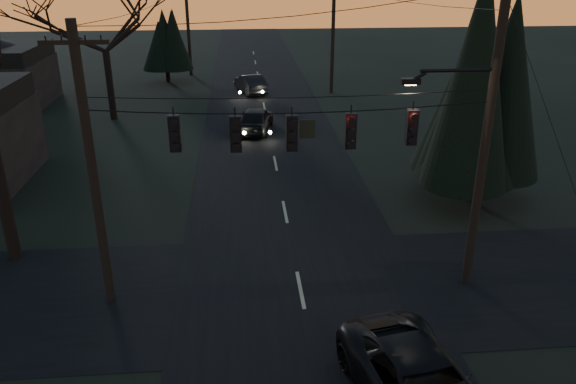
{
  "coord_description": "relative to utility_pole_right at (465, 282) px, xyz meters",
  "views": [
    {
      "loc": [
        -1.77,
        -5.37,
        9.98
      ],
      "look_at": [
        -0.43,
        9.78,
        3.55
      ],
      "focal_mm": 35.0,
      "sensor_mm": 36.0,
      "label": 1
    }
  ],
  "objects": [
    {
      "name": "main_road",
      "position": [
        -5.5,
        10.0,
        0.01
      ],
      "size": [
        8.0,
        120.0,
        0.02
      ],
      "primitive_type": "cube",
      "color": "black",
      "rests_on": "ground"
    },
    {
      "name": "cross_road",
      "position": [
        -5.5,
        0.0,
        0.01
      ],
      "size": [
        60.0,
        7.0,
        0.02
      ],
      "primitive_type": "cube",
      "color": "black",
      "rests_on": "ground"
    },
    {
      "name": "utility_pole_right",
      "position": [
        0.0,
        0.0,
        0.0
      ],
      "size": [
        5.0,
        0.3,
        10.0
      ],
      "primitive_type": null,
      "color": "black",
      "rests_on": "ground"
    },
    {
      "name": "utility_pole_left",
      "position": [
        -11.5,
        0.0,
        0.0
      ],
      "size": [
        1.8,
        0.3,
        8.5
      ],
      "primitive_type": null,
      "color": "black",
      "rests_on": "ground"
    },
    {
      "name": "utility_pole_far_r",
      "position": [
        0.0,
        28.0,
        0.0
      ],
      "size": [
        1.8,
        0.3,
        8.5
      ],
      "primitive_type": null,
      "color": "black",
      "rests_on": "ground"
    },
    {
      "name": "utility_pole_far_l",
      "position": [
        -11.5,
        36.0,
        0.0
      ],
      "size": [
        0.3,
        0.3,
        8.0
      ],
      "primitive_type": null,
      "color": "black",
      "rests_on": "ground"
    },
    {
      "name": "span_signal_assembly",
      "position": [
        -5.74,
        0.0,
        5.34
      ],
      "size": [
        11.5,
        0.44,
        1.47
      ],
      "color": "black",
      "rests_on": "ground"
    },
    {
      "name": "evergreen_right",
      "position": [
        2.67,
        6.58,
        4.9
      ],
      "size": [
        4.48,
        4.48,
        8.6
      ],
      "color": "black",
      "rests_on": "ground"
    },
    {
      "name": "bare_tree_dist",
      "position": [
        -15.56,
        21.57,
        6.12
      ],
      "size": [
        7.02,
        7.02,
        8.77
      ],
      "color": "black",
      "rests_on": "ground"
    },
    {
      "name": "evergreen_dist",
      "position": [
        -13.25,
        33.34,
        3.63
      ],
      "size": [
        3.6,
        3.6,
        6.08
      ],
      "color": "black",
      "rests_on": "ground"
    },
    {
      "name": "sedan_oncoming_a",
      "position": [
        -6.3,
        17.88,
        0.75
      ],
      "size": [
        2.55,
        4.66,
        1.5
      ],
      "primitive_type": "imported",
      "rotation": [
        0.0,
        0.0,
        2.96
      ],
      "color": "black",
      "rests_on": "ground"
    },
    {
      "name": "sedan_oncoming_b",
      "position": [
        -6.35,
        28.43,
        0.72
      ],
      "size": [
        2.68,
        4.63,
        1.44
      ],
      "primitive_type": "imported",
      "rotation": [
        0.0,
        0.0,
        3.42
      ],
      "color": "black",
      "rests_on": "ground"
    }
  ]
}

